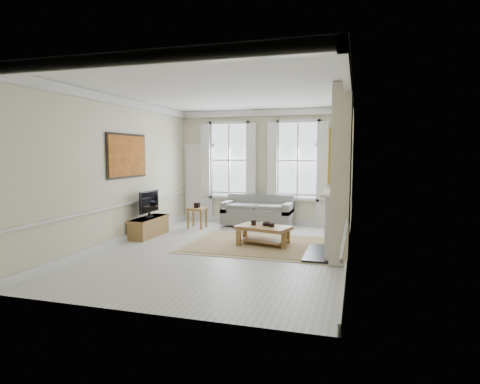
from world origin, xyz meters
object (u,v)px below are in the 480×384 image
(sofa, at_px, (258,213))
(coffee_table, at_px, (264,229))
(tv_stand, at_px, (149,227))
(side_table, at_px, (197,212))

(sofa, height_order, coffee_table, sofa)
(coffee_table, xyz_separation_m, tv_stand, (-3.03, 0.16, -0.13))
(sofa, distance_m, coffee_table, 2.51)
(sofa, xyz_separation_m, tv_stand, (-2.31, -2.25, -0.13))
(sofa, xyz_separation_m, coffee_table, (0.72, -2.41, -0.00))
(sofa, bearing_deg, tv_stand, -135.84)
(side_table, relative_size, tv_stand, 0.42)
(side_table, distance_m, tv_stand, 1.61)
(sofa, bearing_deg, coffee_table, -73.38)
(side_table, bearing_deg, coffee_table, -34.48)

